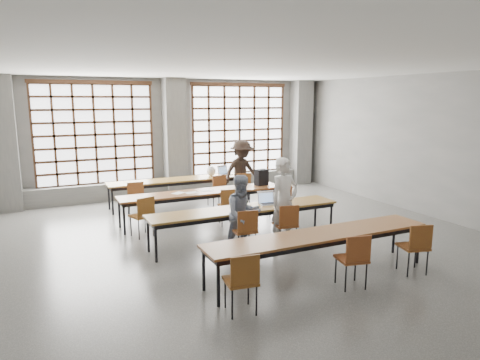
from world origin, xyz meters
name	(u,v)px	position (x,y,z in m)	size (l,w,h in m)	color
floor	(254,246)	(0.00, 0.00, 0.00)	(11.00, 11.00, 0.00)	#4E4E4C
ceiling	(255,65)	(0.00, 0.00, 3.50)	(11.00, 11.00, 0.00)	silver
wall_back	(172,137)	(0.00, 5.50, 1.75)	(10.00, 10.00, 0.00)	#5F5F5D
wall_right	(438,147)	(5.00, 0.00, 1.75)	(11.00, 11.00, 0.00)	#5F5F5D
column_left	(5,144)	(-4.50, 5.22, 1.75)	(0.60, 0.55, 3.50)	#565654
column_mid	(175,138)	(0.00, 5.22, 1.75)	(0.60, 0.55, 3.50)	#565654
column_right	(301,133)	(4.50, 5.22, 1.75)	(0.60, 0.55, 3.50)	#565654
window_left	(95,135)	(-2.25, 5.42, 1.90)	(3.32, 0.12, 3.00)	white
window_right	(239,130)	(2.25, 5.42, 1.90)	(3.32, 0.12, 3.00)	white
sill_ledge	(175,186)	(0.00, 5.30, 0.25)	(9.80, 0.35, 0.50)	#565654
desk_row_a	(182,181)	(-0.22, 3.92, 0.66)	(4.00, 0.70, 0.73)	brown
desk_row_b	(203,194)	(-0.26, 2.13, 0.66)	(4.00, 0.70, 0.73)	brown
desk_row_c	(245,211)	(-0.05, 0.27, 0.66)	(4.00, 0.70, 0.73)	brown
desk_row_d	(320,237)	(0.31, -1.76, 0.66)	(4.00, 0.70, 0.73)	brown
chair_back_left	(135,195)	(-1.63, 3.29, 0.54)	(0.46, 0.47, 0.88)	brown
chair_back_mid	(217,187)	(0.59, 3.29, 0.54)	(0.46, 0.46, 0.88)	maroon
chair_back_right	(243,185)	(1.36, 3.29, 0.54)	(0.51, 0.51, 0.88)	brown
chair_mid_left	(143,213)	(-1.84, 1.50, 0.54)	(0.52, 0.53, 0.88)	brown
chair_mid_centre	(229,203)	(0.12, 1.50, 0.54)	(0.50, 0.50, 0.88)	brown
chair_mid_right	(282,197)	(1.56, 1.50, 0.54)	(0.51, 0.51, 0.88)	brown
chair_front_left	(245,227)	(-0.36, -0.36, 0.54)	(0.46, 0.46, 0.88)	brown
chair_front_right	(287,221)	(0.54, -0.36, 0.54)	(0.48, 0.49, 0.88)	brown
chair_near_left	(242,277)	(-1.40, -2.39, 0.54)	(0.47, 0.48, 0.88)	brown
chair_near_mid	(354,255)	(0.50, -2.39, 0.54)	(0.50, 0.50, 0.88)	brown
chair_near_right	(416,243)	(1.79, -2.38, 0.54)	(0.51, 0.52, 0.88)	brown
student_male	(284,202)	(0.55, -0.23, 0.89)	(0.65, 0.42, 1.77)	silver
student_female	(243,214)	(-0.35, -0.23, 0.75)	(0.73, 0.57, 1.50)	navy
student_back	(242,172)	(1.38, 3.42, 0.89)	(1.14, 0.66, 1.77)	black
laptop_front	(267,201)	(0.51, 0.38, 0.79)	(0.40, 0.35, 0.26)	#B4B3B8
laptop_back	(224,172)	(1.11, 4.03, 0.79)	(0.44, 0.40, 0.26)	#B1B1B6
mouse	(286,202)	(0.90, 0.25, 0.75)	(0.10, 0.06, 0.04)	white
green_box	(242,205)	(-0.10, 0.35, 0.78)	(0.25, 0.09, 0.09)	green
phone	(256,208)	(0.13, 0.17, 0.74)	(0.13, 0.06, 0.01)	black
paper_sheet_a	(178,193)	(-0.86, 2.18, 0.73)	(0.30, 0.21, 0.00)	white
paper_sheet_b	(192,193)	(-0.56, 2.08, 0.73)	(0.30, 0.21, 0.00)	white
paper_sheet_c	(207,191)	(-0.16, 2.13, 0.73)	(0.30, 0.21, 0.00)	white
backpack	(261,177)	(1.34, 2.18, 0.93)	(0.32, 0.20, 0.40)	black
plastic_bag	(211,171)	(0.68, 3.97, 0.87)	(0.26, 0.21, 0.29)	white
red_pouch	(241,277)	(-1.39, -2.31, 0.50)	(0.20, 0.08, 0.06)	maroon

